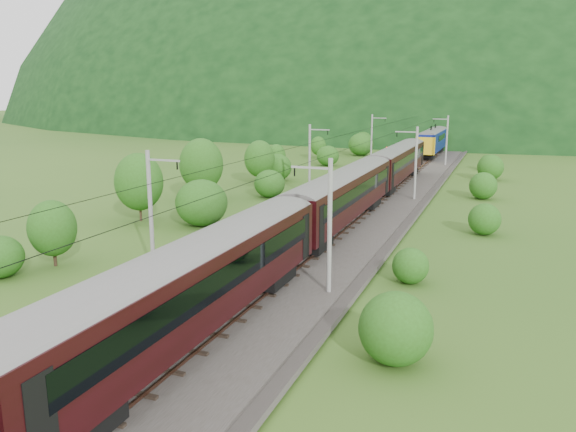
% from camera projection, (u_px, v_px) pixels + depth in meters
% --- Properties ---
extents(ground, '(600.00, 600.00, 0.00)m').
position_uv_depth(ground, '(236.00, 284.00, 35.87)').
color(ground, '#2E561B').
rests_on(ground, ground).
extents(railbed, '(14.00, 220.00, 0.30)m').
position_uv_depth(railbed, '(292.00, 243.00, 44.92)').
color(railbed, '#38332D').
rests_on(railbed, ground).
extents(track_left, '(2.40, 220.00, 0.27)m').
position_uv_depth(track_left, '(264.00, 238.00, 45.73)').
color(track_left, brown).
rests_on(track_left, railbed).
extents(track_right, '(2.40, 220.00, 0.27)m').
position_uv_depth(track_right, '(320.00, 243.00, 44.02)').
color(track_right, brown).
rests_on(track_right, railbed).
extents(catenary_left, '(2.54, 192.28, 8.00)m').
position_uv_depth(catenary_left, '(310.00, 157.00, 66.16)').
color(catenary_left, gray).
rests_on(catenary_left, railbed).
extents(catenary_right, '(2.54, 192.28, 8.00)m').
position_uv_depth(catenary_right, '(415.00, 161.00, 61.81)').
color(catenary_right, gray).
rests_on(catenary_right, railbed).
extents(overhead_wires, '(4.83, 198.00, 0.03)m').
position_uv_depth(overhead_wires, '(292.00, 156.00, 43.42)').
color(overhead_wires, black).
rests_on(overhead_wires, ground).
extents(mountain_main, '(504.00, 360.00, 244.00)m').
position_uv_depth(mountain_main, '(476.00, 117.00, 272.24)').
color(mountain_main, black).
rests_on(mountain_main, ground).
extents(mountain_ridge, '(336.00, 280.00, 132.00)m').
position_uv_depth(mountain_ridge, '(279.00, 112.00, 351.32)').
color(mountain_ridge, black).
rests_on(mountain_ridge, ground).
extents(train, '(3.31, 158.56, 5.77)m').
position_uv_depth(train, '(290.00, 217.00, 37.28)').
color(train, black).
rests_on(train, ground).
extents(hazard_post_near, '(0.15, 0.15, 1.37)m').
position_uv_depth(hazard_post_near, '(353.00, 190.00, 64.01)').
color(hazard_post_near, red).
rests_on(hazard_post_near, railbed).
extents(hazard_post_far, '(0.17, 0.17, 1.61)m').
position_uv_depth(hazard_post_far, '(414.00, 156.00, 97.17)').
color(hazard_post_far, red).
rests_on(hazard_post_far, railbed).
extents(signal, '(0.27, 0.27, 2.43)m').
position_uv_depth(signal, '(387.00, 153.00, 96.66)').
color(signal, black).
rests_on(signal, railbed).
extents(vegetation_left, '(11.41, 140.69, 7.00)m').
position_uv_depth(vegetation_left, '(210.00, 182.00, 59.60)').
color(vegetation_left, '#275516').
rests_on(vegetation_left, ground).
extents(vegetation_right, '(6.85, 103.81, 3.20)m').
position_uv_depth(vegetation_right, '(471.00, 206.00, 53.59)').
color(vegetation_right, '#275516').
rests_on(vegetation_right, ground).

